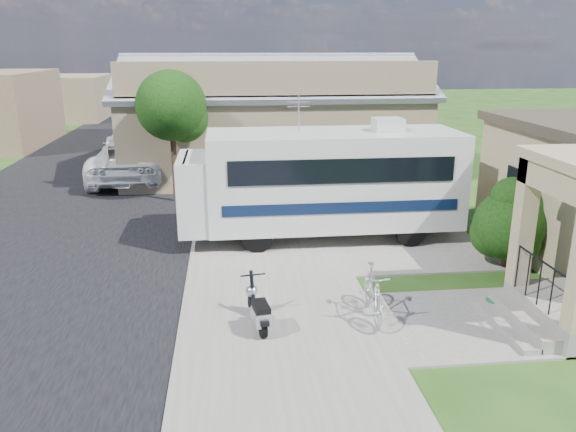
{
  "coord_description": "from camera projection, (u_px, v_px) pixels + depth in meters",
  "views": [
    {
      "loc": [
        -1.93,
        -10.65,
        5.32
      ],
      "look_at": [
        -0.5,
        2.5,
        1.3
      ],
      "focal_mm": 35.0,
      "sensor_mm": 36.0,
      "label": 1
    }
  ],
  "objects": [
    {
      "name": "street_tree_c",
      "position": [
        199.0,
        81.0,
        37.28
      ],
      "size": [
        2.44,
        2.4,
        4.42
      ],
      "color": "black",
      "rests_on": "ground"
    },
    {
      "name": "driveway_slab",
      "position": [
        349.0,
        236.0,
        16.31
      ],
      "size": [
        7.0,
        6.0,
        0.05
      ],
      "primitive_type": "cube",
      "color": "slate",
      "rests_on": "ground"
    },
    {
      "name": "sidewalk_slab",
      "position": [
        254.0,
        191.0,
        21.28
      ],
      "size": [
        4.0,
        80.0,
        0.06
      ],
      "primitive_type": "cube",
      "color": "slate",
      "rests_on": "ground"
    },
    {
      "name": "ground",
      "position": [
        324.0,
        308.0,
        11.88
      ],
      "size": [
        120.0,
        120.0,
        0.0
      ],
      "primitive_type": "plane",
      "color": "#1D3C10"
    },
    {
      "name": "warehouse",
      "position": [
        271.0,
        125.0,
        24.59
      ],
      "size": [
        12.5,
        8.4,
        5.04
      ],
      "color": "#877254",
      "rests_on": "ground"
    },
    {
      "name": "van",
      "position": [
        140.0,
        132.0,
        29.96
      ],
      "size": [
        2.7,
        6.26,
        1.79
      ],
      "primitive_type": "imported",
      "rotation": [
        0.0,
        0.0,
        -0.03
      ],
      "color": "white",
      "rests_on": "ground"
    },
    {
      "name": "distant_bldg_near",
      "position": [
        51.0,
        98.0,
        42.2
      ],
      "size": [
        8.0,
        7.0,
        3.2
      ],
      "primitive_type": "cube",
      "color": "#877254",
      "rests_on": "ground"
    },
    {
      "name": "street_slab",
      "position": [
        77.0,
        197.0,
        20.61
      ],
      "size": [
        9.0,
        80.0,
        0.02
      ],
      "primitive_type": "cube",
      "color": "black",
      "rests_on": "ground"
    },
    {
      "name": "street_tree_a",
      "position": [
        174.0,
        109.0,
        19.16
      ],
      "size": [
        2.44,
        2.4,
        4.58
      ],
      "color": "black",
      "rests_on": "ground"
    },
    {
      "name": "motorhome",
      "position": [
        323.0,
        179.0,
        15.79
      ],
      "size": [
        7.82,
        2.59,
        4.0
      ],
      "rotation": [
        0.0,
        0.0,
        0.0
      ],
      "color": "beige",
      "rests_on": "ground"
    },
    {
      "name": "bicycle",
      "position": [
        373.0,
        296.0,
        11.23
      ],
      "size": [
        0.62,
        1.78,
        1.05
      ],
      "primitive_type": "imported",
      "rotation": [
        0.0,
        0.0,
        -0.07
      ],
      "color": "#AFB0B7",
      "rests_on": "ground"
    },
    {
      "name": "scooter",
      "position": [
        258.0,
        310.0,
        10.84
      ],
      "size": [
        0.56,
        1.43,
        0.94
      ],
      "rotation": [
        0.0,
        0.0,
        0.15
      ],
      "color": "black",
      "rests_on": "ground"
    },
    {
      "name": "walk_slab",
      "position": [
        480.0,
        322.0,
        11.23
      ],
      "size": [
        4.0,
        3.0,
        0.05
      ],
      "primitive_type": "cube",
      "color": "slate",
      "rests_on": "ground"
    },
    {
      "name": "street_tree_b",
      "position": [
        191.0,
        85.0,
        28.63
      ],
      "size": [
        2.44,
        2.4,
        4.73
      ],
      "color": "black",
      "rests_on": "ground"
    },
    {
      "name": "garden_hose",
      "position": [
        494.0,
        304.0,
        11.87
      ],
      "size": [
        0.35,
        0.35,
        0.16
      ],
      "primitive_type": "cylinder",
      "color": "#146627",
      "rests_on": "ground"
    },
    {
      "name": "shrub",
      "position": [
        510.0,
        222.0,
        13.76
      ],
      "size": [
        1.89,
        1.8,
        2.32
      ],
      "color": "black",
      "rests_on": "ground"
    },
    {
      "name": "pickup_truck",
      "position": [
        132.0,
        158.0,
        23.17
      ],
      "size": [
        3.11,
        6.39,
        1.75
      ],
      "primitive_type": "imported",
      "rotation": [
        0.0,
        0.0,
        3.17
      ],
      "color": "white",
      "rests_on": "ground"
    }
  ]
}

